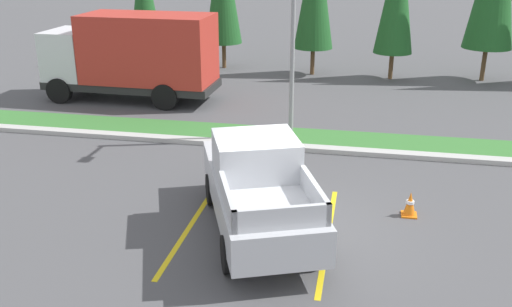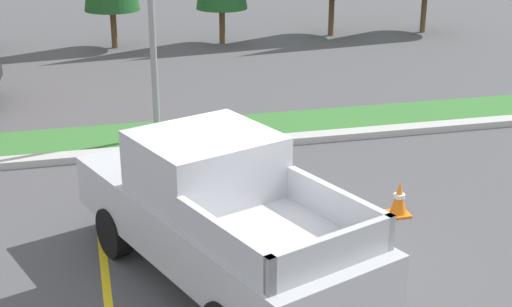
# 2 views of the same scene
# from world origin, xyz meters

# --- Properties ---
(ground_plane) EXTENTS (120.00, 120.00, 0.00)m
(ground_plane) POSITION_xyz_m (0.00, 0.00, 0.00)
(ground_plane) COLOR #4C4C4F
(parking_line_near) EXTENTS (0.12, 4.80, 0.01)m
(parking_line_near) POSITION_xyz_m (-2.04, -0.31, 0.00)
(parking_line_near) COLOR yellow
(parking_line_near) RESTS_ON ground
(parking_line_far) EXTENTS (0.12, 4.80, 0.01)m
(parking_line_far) POSITION_xyz_m (1.06, -0.31, 0.00)
(parking_line_far) COLOR yellow
(parking_line_far) RESTS_ON ground
(curb_strip) EXTENTS (56.00, 0.40, 0.15)m
(curb_strip) POSITION_xyz_m (0.00, 5.00, 0.07)
(curb_strip) COLOR #B2B2AD
(curb_strip) RESTS_ON ground
(grass_median) EXTENTS (56.00, 1.80, 0.06)m
(grass_median) POSITION_xyz_m (0.00, 6.10, 0.03)
(grass_median) COLOR #387533
(grass_median) RESTS_ON ground
(pickup_truck_main) EXTENTS (3.66, 5.55, 2.10)m
(pickup_truck_main) POSITION_xyz_m (-0.51, -0.26, 1.04)
(pickup_truck_main) COLOR black
(pickup_truck_main) RESTS_ON ground
(traffic_cone) EXTENTS (0.36, 0.36, 0.60)m
(traffic_cone) POSITION_xyz_m (2.85, 1.09, 0.29)
(traffic_cone) COLOR orange
(traffic_cone) RESTS_ON ground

